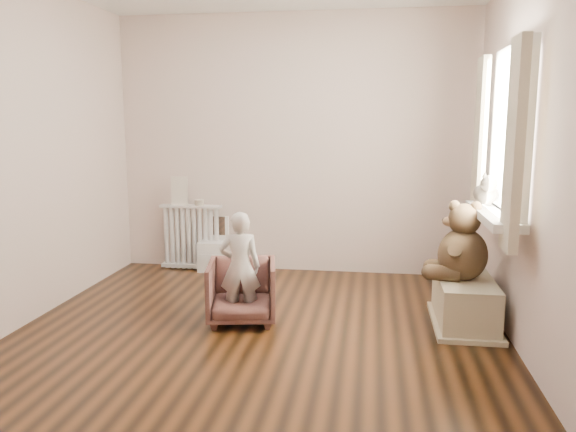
# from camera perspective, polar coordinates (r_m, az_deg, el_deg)

# --- Properties ---
(floor) EXTENTS (3.60, 3.60, 0.01)m
(floor) POSITION_cam_1_polar(r_m,az_deg,el_deg) (4.23, -2.99, -11.72)
(floor) COLOR black
(floor) RESTS_ON ground
(back_wall) EXTENTS (3.60, 0.02, 2.60)m
(back_wall) POSITION_cam_1_polar(r_m,az_deg,el_deg) (5.72, 0.55, 7.23)
(back_wall) COLOR beige
(back_wall) RESTS_ON ground
(front_wall) EXTENTS (3.60, 0.02, 2.60)m
(front_wall) POSITION_cam_1_polar(r_m,az_deg,el_deg) (2.22, -12.66, 3.20)
(front_wall) COLOR beige
(front_wall) RESTS_ON ground
(left_wall) EXTENTS (0.02, 3.60, 2.60)m
(left_wall) POSITION_cam_1_polar(r_m,az_deg,el_deg) (4.66, -25.48, 5.76)
(left_wall) COLOR beige
(left_wall) RESTS_ON ground
(right_wall) EXTENTS (0.02, 3.60, 2.60)m
(right_wall) POSITION_cam_1_polar(r_m,az_deg,el_deg) (3.99, 23.17, 5.42)
(right_wall) COLOR beige
(right_wall) RESTS_ON ground
(window) EXTENTS (0.03, 0.90, 1.10)m
(window) POSITION_cam_1_polar(r_m,az_deg,el_deg) (4.27, 21.78, 7.75)
(window) COLOR white
(window) RESTS_ON right_wall
(window_sill) EXTENTS (0.22, 1.10, 0.06)m
(window_sill) POSITION_cam_1_polar(r_m,az_deg,el_deg) (4.30, 20.13, 0.08)
(window_sill) COLOR silver
(window_sill) RESTS_ON right_wall
(curtain_left) EXTENTS (0.06, 0.26, 1.30)m
(curtain_left) POSITION_cam_1_polar(r_m,az_deg,el_deg) (3.69, 22.03, 6.61)
(curtain_left) COLOR beige
(curtain_left) RESTS_ON right_wall
(curtain_right) EXTENTS (0.06, 0.26, 1.30)m
(curtain_right) POSITION_cam_1_polar(r_m,az_deg,el_deg) (4.81, 18.93, 7.33)
(curtain_right) COLOR beige
(curtain_right) RESTS_ON right_wall
(radiator) EXTENTS (0.64, 0.12, 0.68)m
(radiator) POSITION_cam_1_polar(r_m,az_deg,el_deg) (5.96, -9.79, -1.64)
(radiator) COLOR silver
(radiator) RESTS_ON floor
(paper_doll) EXTENTS (0.18, 0.02, 0.29)m
(paper_doll) POSITION_cam_1_polar(r_m,az_deg,el_deg) (5.93, -10.97, 2.53)
(paper_doll) COLOR beige
(paper_doll) RESTS_ON radiator
(tin_a) EXTENTS (0.10, 0.10, 0.06)m
(tin_a) POSITION_cam_1_polar(r_m,az_deg,el_deg) (5.87, -8.99, 1.37)
(tin_a) COLOR #A59E8C
(tin_a) RESTS_ON radiator
(toy_vanity) EXTENTS (0.36, 0.26, 0.57)m
(toy_vanity) POSITION_cam_1_polar(r_m,az_deg,el_deg) (5.87, -7.22, -2.89)
(toy_vanity) COLOR silver
(toy_vanity) RESTS_ON floor
(armchair) EXTENTS (0.60, 0.61, 0.48)m
(armchair) POSITION_cam_1_polar(r_m,az_deg,el_deg) (4.39, -4.71, -7.63)
(armchair) COLOR brown
(armchair) RESTS_ON floor
(child) EXTENTS (0.34, 0.26, 0.85)m
(child) POSITION_cam_1_polar(r_m,az_deg,el_deg) (4.28, -4.90, -5.19)
(child) COLOR beige
(child) RESTS_ON armchair
(toy_bench) EXTENTS (0.41, 0.77, 0.36)m
(toy_bench) POSITION_cam_1_polar(r_m,az_deg,el_deg) (4.51, 17.53, -8.10)
(toy_bench) COLOR #C0B691
(toy_bench) RESTS_ON floor
(teddy_bear) EXTENTS (0.53, 0.44, 0.58)m
(teddy_bear) POSITION_cam_1_polar(r_m,az_deg,el_deg) (4.39, 17.40, -2.23)
(teddy_bear) COLOR #382818
(teddy_bear) RESTS_ON toy_bench
(plush_cat) EXTENTS (0.23, 0.32, 0.25)m
(plush_cat) POSITION_cam_1_polar(r_m,az_deg,el_deg) (4.54, 19.44, 2.26)
(plush_cat) COLOR #6B635B
(plush_cat) RESTS_ON window_sill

